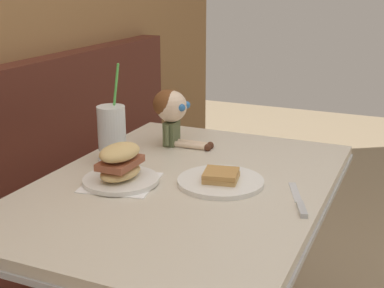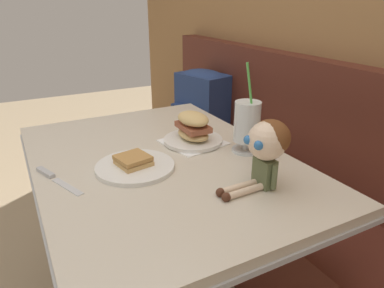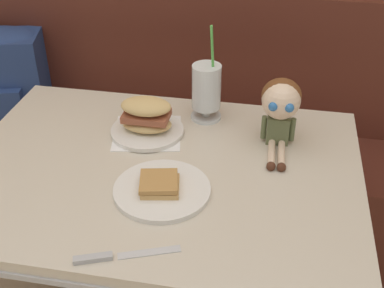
# 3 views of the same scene
# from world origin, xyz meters

# --- Properties ---
(booth_bench) EXTENTS (2.60, 0.48, 1.00)m
(booth_bench) POSITION_xyz_m (0.00, 0.81, 0.33)
(booth_bench) COLOR #512319
(booth_bench) RESTS_ON ground
(diner_table) EXTENTS (1.11, 0.81, 0.74)m
(diner_table) POSITION_xyz_m (0.00, 0.18, 0.54)
(diner_table) COLOR beige
(diner_table) RESTS_ON ground
(toast_plate) EXTENTS (0.25, 0.25, 0.04)m
(toast_plate) POSITION_xyz_m (0.03, 0.08, 0.75)
(toast_plate) COLOR white
(toast_plate) RESTS_ON diner_table
(milkshake_glass) EXTENTS (0.10, 0.10, 0.31)m
(milkshake_glass) POSITION_xyz_m (0.08, 0.47, 0.84)
(milkshake_glass) COLOR silver
(milkshake_glass) RESTS_ON diner_table
(sandwich_plate) EXTENTS (0.23, 0.23, 0.12)m
(sandwich_plate) POSITION_xyz_m (-0.07, 0.34, 0.79)
(sandwich_plate) COLOR white
(sandwich_plate) RESTS_ON diner_table
(butter_knife) EXTENTS (0.23, 0.10, 0.01)m
(butter_knife) POSITION_xyz_m (-0.03, -0.17, 0.74)
(butter_knife) COLOR silver
(butter_knife) RESTS_ON diner_table
(seated_doll) EXTENTS (0.12, 0.22, 0.20)m
(seated_doll) POSITION_xyz_m (0.31, 0.37, 0.87)
(seated_doll) COLOR #5B6642
(seated_doll) RESTS_ON diner_table
(backpack) EXTENTS (0.34, 0.30, 0.41)m
(backpack) POSITION_xyz_m (-0.79, 0.78, 0.66)
(backpack) COLOR navy
(backpack) RESTS_ON booth_bench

